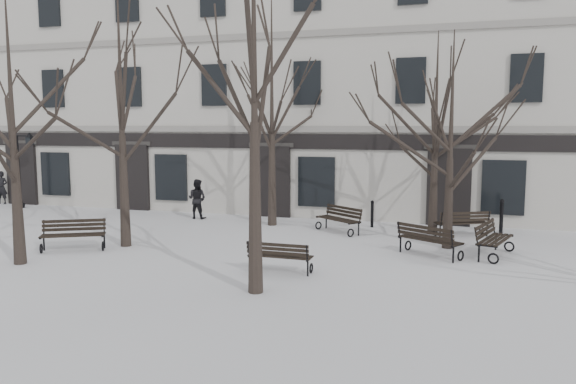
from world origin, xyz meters
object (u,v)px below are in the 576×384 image
at_px(tree_1, 120,78).
at_px(bench_3, 339,218).
at_px(tree_0, 11,92).
at_px(bench_2, 429,239).
at_px(bench_1, 280,256).
at_px(lamp_post, 23,165).
at_px(bench_5, 493,238).
at_px(bench_4, 462,222).
at_px(tree_2, 254,34).
at_px(bench_0, 73,234).

xyz_separation_m(tree_1, bench_3, (5.91, 4.17, -4.67)).
bearing_deg(tree_0, bench_2, 21.12).
relative_size(bench_1, lamp_post, 0.48).
xyz_separation_m(tree_0, bench_5, (12.35, 4.69, -4.08)).
relative_size(bench_3, bench_4, 0.98).
xyz_separation_m(tree_2, bench_2, (3.54, 4.69, -5.18)).
relative_size(tree_0, tree_2, 0.81).
bearing_deg(lamp_post, tree_2, -31.97).
height_order(bench_0, bench_5, bench_5).
distance_m(bench_2, bench_5, 1.86).
height_order(tree_0, lamp_post, tree_0).
bearing_deg(tree_0, bench_3, 43.36).
xyz_separation_m(tree_2, bench_5, (5.29, 5.28, -5.16)).
xyz_separation_m(bench_0, lamp_post, (-7.80, 6.65, 1.48)).
xyz_separation_m(bench_2, bench_3, (-3.20, 2.89, -0.02)).
bearing_deg(tree_1, bench_2, 8.01).
bearing_deg(bench_3, bench_0, -106.95).
relative_size(tree_2, bench_5, 4.46).
relative_size(tree_1, bench_5, 4.05).
height_order(tree_0, bench_2, tree_0).
bearing_deg(bench_3, bench_2, -5.12).
bearing_deg(bench_1, bench_0, -4.83).
distance_m(bench_2, bench_3, 4.31).
bearing_deg(bench_0, bench_3, 7.80).
xyz_separation_m(bench_4, bench_5, (0.82, -2.75, 0.04)).
height_order(tree_1, bench_5, tree_1).
xyz_separation_m(bench_4, lamp_post, (-19.01, 1.04, 1.49)).
relative_size(tree_1, bench_2, 4.29).
bearing_deg(bench_4, tree_0, 5.99).
xyz_separation_m(tree_1, bench_2, (9.11, 1.28, -4.65)).
bearing_deg(bench_2, tree_1, 39.54).
xyz_separation_m(tree_2, lamp_post, (-14.54, 9.07, -3.71)).
distance_m(bench_0, bench_1, 6.77).
bearing_deg(bench_4, bench_2, 47.55).
xyz_separation_m(tree_0, bench_4, (11.53, 7.43, -4.13)).
height_order(tree_2, bench_2, tree_2).
height_order(bench_3, bench_4, bench_3).
xyz_separation_m(bench_3, bench_4, (4.14, 0.45, -0.01)).
relative_size(bench_4, bench_5, 0.91).
distance_m(tree_1, bench_0, 4.90).
bearing_deg(bench_5, tree_0, 127.81).
bearing_deg(tree_0, bench_0, 80.19).
bearing_deg(bench_2, bench_4, -74.09).
bearing_deg(tree_2, tree_0, 175.15).
xyz_separation_m(bench_2, bench_5, (1.76, 0.60, 0.02)).
xyz_separation_m(bench_1, bench_2, (3.54, 2.92, 0.06)).
height_order(bench_3, bench_5, bench_5).
xyz_separation_m(bench_0, bench_4, (11.21, 5.61, -0.01)).
height_order(tree_2, bench_0, tree_2).
height_order(tree_1, bench_2, tree_1).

